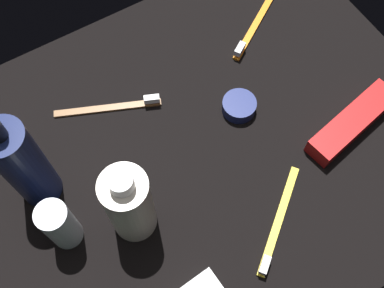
# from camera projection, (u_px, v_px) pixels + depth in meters

# --- Properties ---
(ground_plane) EXTENTS (0.84, 0.64, 0.01)m
(ground_plane) POSITION_uv_depth(u_px,v_px,m) (192.00, 154.00, 0.76)
(ground_plane) COLOR black
(lotion_bottle) EXTENTS (0.06, 0.06, 0.21)m
(lotion_bottle) POSITION_uv_depth(u_px,v_px,m) (24.00, 165.00, 0.65)
(lotion_bottle) COLOR #141E4B
(lotion_bottle) RESTS_ON ground_plane
(bodywash_bottle) EXTENTS (0.07, 0.07, 0.17)m
(bodywash_bottle) POSITION_uv_depth(u_px,v_px,m) (129.00, 204.00, 0.64)
(bodywash_bottle) COLOR silver
(bodywash_bottle) RESTS_ON ground_plane
(deodorant_stick) EXTENTS (0.04, 0.04, 0.10)m
(deodorant_stick) POSITION_uv_depth(u_px,v_px,m) (60.00, 225.00, 0.65)
(deodorant_stick) COLOR silver
(deodorant_stick) RESTS_ON ground_plane
(toothbrush_orange) EXTENTS (0.16, 0.11, 0.02)m
(toothbrush_orange) POSITION_uv_depth(u_px,v_px,m) (254.00, 27.00, 0.86)
(toothbrush_orange) COLOR orange
(toothbrush_orange) RESTS_ON ground_plane
(toothbrush_yellow) EXTENTS (0.15, 0.12, 0.02)m
(toothbrush_yellow) POSITION_uv_depth(u_px,v_px,m) (277.00, 226.00, 0.70)
(toothbrush_yellow) COLOR yellow
(toothbrush_yellow) RESTS_ON ground_plane
(toothbrush_brown) EXTENTS (0.17, 0.08, 0.02)m
(toothbrush_brown) POSITION_uv_depth(u_px,v_px,m) (114.00, 106.00, 0.79)
(toothbrush_brown) COLOR brown
(toothbrush_brown) RESTS_ON ground_plane
(toothpaste_box_red) EXTENTS (0.18, 0.08, 0.03)m
(toothpaste_box_red) POSITION_uv_depth(u_px,v_px,m) (352.00, 122.00, 0.76)
(toothpaste_box_red) COLOR red
(toothpaste_box_red) RESTS_ON ground_plane
(cream_tin_left) EXTENTS (0.06, 0.06, 0.02)m
(cream_tin_left) POSITION_uv_depth(u_px,v_px,m) (239.00, 106.00, 0.78)
(cream_tin_left) COLOR navy
(cream_tin_left) RESTS_ON ground_plane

